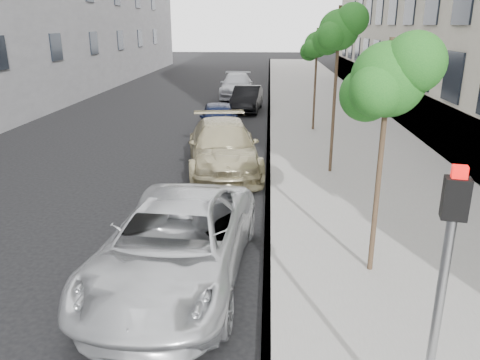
# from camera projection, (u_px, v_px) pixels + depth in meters

# --- Properties ---
(ground) EXTENTS (160.00, 160.00, 0.00)m
(ground) POSITION_uv_depth(u_px,v_px,m) (198.00, 313.00, 8.04)
(ground) COLOR black
(ground) RESTS_ON ground
(sidewalk) EXTENTS (6.40, 72.00, 0.14)m
(sidewalk) POSITION_uv_depth(u_px,v_px,m) (317.00, 99.00, 30.49)
(sidewalk) COLOR gray
(sidewalk) RESTS_ON ground
(curb) EXTENTS (0.15, 72.00, 0.14)m
(curb) POSITION_uv_depth(u_px,v_px,m) (269.00, 99.00, 30.67)
(curb) COLOR #9E9B93
(curb) RESTS_ON ground
(tree_near) EXTENTS (1.66, 1.46, 4.50)m
(tree_near) POSITION_uv_depth(u_px,v_px,m) (390.00, 80.00, 8.06)
(tree_near) COLOR #38281C
(tree_near) RESTS_ON sidewalk
(tree_mid) EXTENTS (1.59, 1.39, 5.20)m
(tree_mid) POSITION_uv_depth(u_px,v_px,m) (340.00, 30.00, 13.99)
(tree_mid) COLOR #38281C
(tree_mid) RESTS_ON sidewalk
(tree_far) EXTENTS (1.52, 1.32, 4.49)m
(tree_far) POSITION_uv_depth(u_px,v_px,m) (318.00, 45.00, 20.35)
(tree_far) COLOR #38281C
(tree_far) RESTS_ON sidewalk
(signal_pole) EXTENTS (0.27, 0.23, 3.31)m
(signal_pole) POSITION_uv_depth(u_px,v_px,m) (443.00, 282.00, 4.80)
(signal_pole) COLOR #939699
(signal_pole) RESTS_ON sidewalk
(minivan) EXTENTS (2.93, 5.76, 1.56)m
(minivan) POSITION_uv_depth(u_px,v_px,m) (175.00, 244.00, 8.85)
(minivan) COLOR silver
(minivan) RESTS_ON ground
(suv) EXTENTS (3.11, 5.89, 1.63)m
(suv) POSITION_uv_depth(u_px,v_px,m) (223.00, 147.00, 15.71)
(suv) COLOR tan
(suv) RESTS_ON ground
(sedan_blue) EXTENTS (2.10, 4.27, 1.40)m
(sedan_blue) POSITION_uv_depth(u_px,v_px,m) (219.00, 119.00, 20.96)
(sedan_blue) COLOR black
(sedan_blue) RESTS_ON ground
(sedan_black) EXTENTS (1.76, 4.31, 1.39)m
(sedan_black) POSITION_uv_depth(u_px,v_px,m) (247.00, 99.00, 26.66)
(sedan_black) COLOR black
(sedan_black) RESTS_ON ground
(sedan_rear) EXTENTS (2.31, 5.37, 1.54)m
(sedan_rear) POSITION_uv_depth(u_px,v_px,m) (237.00, 85.00, 31.76)
(sedan_rear) COLOR #B2B4BB
(sedan_rear) RESTS_ON ground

